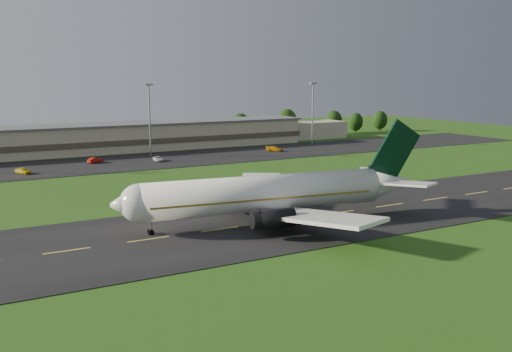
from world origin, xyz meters
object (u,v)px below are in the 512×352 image
airliner (269,194)px  service_vehicle_b (95,160)px  terminal (138,137)px  light_mast_centre (149,111)px  service_vehicle_c (158,159)px  service_vehicle_a (23,171)px  service_vehicle_d (275,149)px  light_mast_east (313,106)px

airliner → service_vehicle_b: (-9.12, 74.87, -3.86)m
terminal → light_mast_centre: (-1.40, -16.18, 8.75)m
service_vehicle_b → airliner: bearing=161.6°
light_mast_centre → service_vehicle_c: bearing=-97.6°
terminal → service_vehicle_a: size_ratio=33.67×
airliner → light_mast_centre: size_ratio=2.51×
service_vehicle_d → light_mast_east: bearing=-19.6°
airliner → service_vehicle_d: (43.72, 72.29, -3.81)m
light_mast_centre → light_mast_east: bearing=0.0°
airliner → light_mast_centre: light_mast_centre is taller
airliner → light_mast_east: size_ratio=2.51×
airliner → service_vehicle_a: 71.56m
service_vehicle_b → service_vehicle_d: bearing=-118.1°
terminal → service_vehicle_a: (-36.85, -30.46, -3.16)m
airliner → light_mast_centre: bearing=92.4°
service_vehicle_c → service_vehicle_d: 37.50m
terminal → service_vehicle_c: size_ratio=32.27×
airliner → service_vehicle_a: (-27.76, 65.84, -3.83)m
light_mast_east → service_vehicle_d: size_ratio=3.91×
light_mast_centre → service_vehicle_d: (36.03, -7.83, -11.88)m
light_mast_east → service_vehicle_a: (-90.45, -14.28, -11.90)m
light_mast_centre → service_vehicle_c: (-1.39, -10.39, -12.01)m
service_vehicle_b → terminal: bearing=-65.7°
service_vehicle_c → service_vehicle_b: bearing=163.7°
airliner → light_mast_centre: (7.69, 80.12, 8.08)m
terminal → service_vehicle_d: (34.63, -24.01, -3.14)m
service_vehicle_a → service_vehicle_b: size_ratio=1.01×
light_mast_centre → service_vehicle_c: 15.94m
airliner → service_vehicle_d: bearing=66.7°
airliner → service_vehicle_c: size_ratio=11.38×
airliner → terminal: 96.73m
light_mast_centre → service_vehicle_a: size_ratio=4.72×
terminal → light_mast_centre: light_mast_centre is taller
light_mast_east → service_vehicle_d: 23.72m
airliner → terminal: size_ratio=0.35×
terminal → service_vehicle_d: bearing=-34.7°
service_vehicle_a → light_mast_east: bearing=-22.2°
service_vehicle_a → service_vehicle_c: 34.28m
service_vehicle_d → airliner: bearing=-163.2°
service_vehicle_b → service_vehicle_c: bearing=-133.8°
light_mast_east → service_vehicle_c: 58.58m
light_mast_east → service_vehicle_b: light_mast_east is taller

